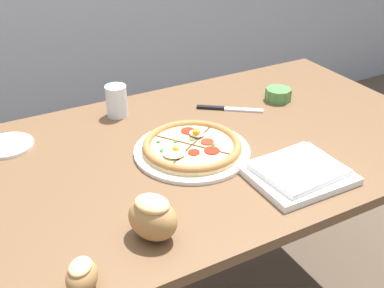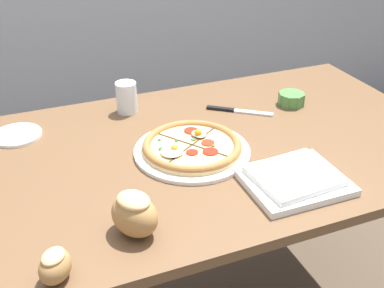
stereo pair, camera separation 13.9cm
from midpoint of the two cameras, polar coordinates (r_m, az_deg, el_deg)
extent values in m
cube|color=brown|center=(1.45, 4.40, -0.83)|extent=(1.52, 0.88, 0.03)
cube|color=brown|center=(2.27, 15.94, -0.89)|extent=(0.06, 0.06, 0.73)
cylinder|color=white|center=(1.40, 2.84, -0.93)|extent=(0.34, 0.34, 0.01)
cylinder|color=#DBB775|center=(1.40, 2.85, -0.51)|extent=(0.29, 0.29, 0.01)
cylinder|color=#E0CC84|center=(1.39, 2.86, -0.24)|extent=(0.25, 0.25, 0.00)
torus|color=#A36B38|center=(1.39, 2.86, -0.21)|extent=(0.29, 0.29, 0.02)
cube|color=#472D19|center=(1.44, 4.13, 0.88)|extent=(0.11, 0.08, 0.00)
cube|color=#472D19|center=(1.42, 0.68, 0.52)|extent=(0.08, 0.11, 0.00)
cube|color=#472D19|center=(1.35, 1.50, -1.30)|extent=(0.11, 0.08, 0.00)
cube|color=#472D19|center=(1.37, 5.12, -0.89)|extent=(0.08, 0.11, 0.00)
cylinder|color=red|center=(1.36, 5.13, -1.01)|extent=(0.04, 0.04, 0.00)
cylinder|color=red|center=(1.35, 2.95, -1.10)|extent=(0.03, 0.03, 0.00)
cylinder|color=red|center=(1.40, 4.73, 0.06)|extent=(0.04, 0.04, 0.00)
cylinder|color=red|center=(1.46, 2.62, 1.50)|extent=(0.04, 0.04, 0.00)
cylinder|color=red|center=(1.44, 3.59, 0.98)|extent=(0.05, 0.05, 0.00)
ellipsoid|color=white|center=(1.44, 3.58, 1.14)|extent=(0.05, 0.06, 0.01)
sphere|color=orange|center=(1.43, 3.51, 1.25)|extent=(0.02, 0.02, 0.02)
ellipsoid|color=white|center=(1.34, 0.55, -0.96)|extent=(0.09, 0.09, 0.01)
sphere|color=#F4AD1E|center=(1.35, 0.83, -0.57)|extent=(0.02, 0.02, 0.02)
cylinder|color=#2D5B1E|center=(1.37, -0.77, -0.66)|extent=(0.02, 0.02, 0.00)
cylinder|color=#386B23|center=(1.39, 5.45, -0.23)|extent=(0.01, 0.01, 0.00)
cylinder|color=#2D5B1E|center=(1.41, 0.95, 0.33)|extent=(0.01, 0.01, 0.00)
cylinder|color=#2D5B1E|center=(1.41, -1.11, 0.40)|extent=(0.01, 0.01, 0.00)
cylinder|color=#477A2D|center=(1.42, 2.97, 0.51)|extent=(0.02, 0.02, 0.00)
cylinder|color=#2D5B1E|center=(1.42, 3.78, 0.46)|extent=(0.01, 0.01, 0.00)
cylinder|color=#4C8442|center=(1.74, 13.96, 5.15)|extent=(0.09, 0.09, 0.04)
cylinder|color=gold|center=(1.73, 13.99, 5.32)|extent=(0.07, 0.07, 0.02)
cylinder|color=#4C8442|center=(1.76, 15.13, 5.35)|extent=(0.01, 0.01, 0.04)
cylinder|color=#4C8442|center=(1.77, 14.23, 5.69)|extent=(0.01, 0.01, 0.04)
cylinder|color=#4C8442|center=(1.77, 13.18, 5.72)|extent=(0.01, 0.01, 0.04)
cylinder|color=#4C8442|center=(1.74, 12.57, 5.42)|extent=(0.01, 0.01, 0.04)
cylinder|color=#4C8442|center=(1.71, 12.77, 4.95)|extent=(0.01, 0.01, 0.04)
cylinder|color=#4C8442|center=(1.70, 13.69, 4.59)|extent=(0.01, 0.01, 0.04)
cylinder|color=#4C8442|center=(1.70, 14.78, 4.57)|extent=(0.01, 0.01, 0.04)
cylinder|color=#4C8442|center=(1.73, 15.37, 4.89)|extent=(0.01, 0.01, 0.04)
cube|color=white|center=(1.31, 15.00, -4.37)|extent=(0.26, 0.22, 0.02)
cube|color=white|center=(1.30, 15.11, -3.71)|extent=(0.22, 0.20, 0.02)
ellipsoid|color=#B27F47|center=(1.01, -12.05, -14.21)|extent=(0.10, 0.10, 0.07)
ellipsoid|color=#EAB775|center=(0.99, -12.22, -13.04)|extent=(0.07, 0.07, 0.02)
ellipsoid|color=#B27F47|center=(1.09, -3.17, -8.56)|extent=(0.14, 0.15, 0.10)
ellipsoid|color=#EAB775|center=(1.06, -3.23, -6.81)|extent=(0.10, 0.10, 0.03)
cube|color=silver|center=(1.65, 9.70, 3.61)|extent=(0.12, 0.09, 0.01)
cube|color=black|center=(1.66, 5.79, 4.12)|extent=(0.09, 0.07, 0.01)
cylinder|color=white|center=(1.63, -5.35, 5.45)|extent=(0.07, 0.07, 0.11)
cylinder|color=silver|center=(1.64, -5.32, 4.77)|extent=(0.06, 0.06, 0.06)
cylinder|color=white|center=(1.56, -17.69, 0.94)|extent=(0.15, 0.15, 0.01)
camera|label=1|loc=(0.07, -87.14, 1.66)|focal=45.00mm
camera|label=2|loc=(0.07, 92.86, -1.66)|focal=45.00mm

